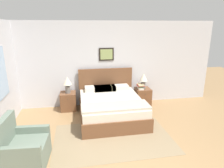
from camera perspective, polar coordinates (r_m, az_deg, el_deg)
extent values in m
cube|color=silver|center=(6.22, -3.19, 5.64)|extent=(7.32, 0.06, 2.60)
cube|color=black|center=(6.15, -1.61, 8.48)|extent=(0.45, 0.02, 0.39)
cube|color=#8E9E5B|center=(6.14, -1.59, 8.47)|extent=(0.37, 0.00, 0.31)
cube|color=#897556|center=(4.68, 0.36, -15.24)|extent=(2.63, 1.69, 0.01)
cube|color=brown|center=(5.55, -0.26, -8.27)|extent=(1.67, 2.01, 0.28)
cube|color=brown|center=(4.62, 1.88, -11.20)|extent=(1.67, 0.06, 0.08)
cube|color=beige|center=(5.44, -0.27, -5.60)|extent=(1.61, 1.93, 0.28)
cube|color=brown|center=(6.22, -1.83, 1.61)|extent=(1.67, 0.06, 0.63)
cube|color=#B2A893|center=(4.81, 1.03, -6.46)|extent=(1.64, 0.56, 0.06)
cube|color=beige|center=(6.02, -5.27, -1.36)|extent=(0.52, 0.32, 0.14)
cube|color=beige|center=(6.14, 2.22, -0.96)|extent=(0.52, 0.32, 0.14)
cube|color=tan|center=(6.06, -1.49, -1.16)|extent=(0.52, 0.32, 0.14)
cube|color=tan|center=(6.05, -2.67, -1.23)|extent=(0.52, 0.32, 0.14)
cube|color=slate|center=(4.15, -23.34, -17.70)|extent=(0.80, 0.85, 0.44)
cube|color=slate|center=(4.03, -28.42, -11.89)|extent=(0.18, 0.81, 0.48)
cube|color=slate|center=(4.29, -22.44, -11.90)|extent=(0.75, 0.16, 0.14)
cube|color=slate|center=(3.72, -25.45, -16.89)|extent=(0.75, 0.16, 0.14)
cube|color=brown|center=(6.16, -12.37, -4.81)|extent=(0.46, 0.46, 0.54)
sphere|color=#332D28|center=(5.88, -12.52, -4.30)|extent=(0.02, 0.02, 0.02)
cube|color=brown|center=(6.49, 8.76, -3.53)|extent=(0.46, 0.46, 0.54)
sphere|color=#332D28|center=(6.22, 9.54, -2.98)|extent=(0.02, 0.02, 0.02)
cylinder|color=slate|center=(6.02, -12.50, -1.60)|extent=(0.15, 0.15, 0.20)
cylinder|color=slate|center=(5.99, -12.57, -0.42)|extent=(0.02, 0.02, 0.06)
cone|color=beige|center=(5.95, -12.66, 0.93)|extent=(0.25, 0.25, 0.23)
cylinder|color=slate|center=(6.35, 8.89, -0.47)|extent=(0.15, 0.15, 0.20)
cylinder|color=slate|center=(6.32, 8.94, 0.66)|extent=(0.02, 0.02, 0.06)
cone|color=beige|center=(6.28, 9.00, 1.95)|extent=(0.25, 0.25, 0.23)
cube|color=silver|center=(6.32, 8.13, -1.29)|extent=(0.16, 0.26, 0.04)
cube|color=silver|center=(6.31, 8.14, -1.00)|extent=(0.19, 0.24, 0.03)
cube|color=#4C7551|center=(6.30, 8.15, -0.71)|extent=(0.18, 0.24, 0.04)
cube|color=#B7332D|center=(6.29, 8.16, -0.42)|extent=(0.20, 0.22, 0.03)
cube|color=beige|center=(6.28, 8.18, -0.16)|extent=(0.19, 0.28, 0.03)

